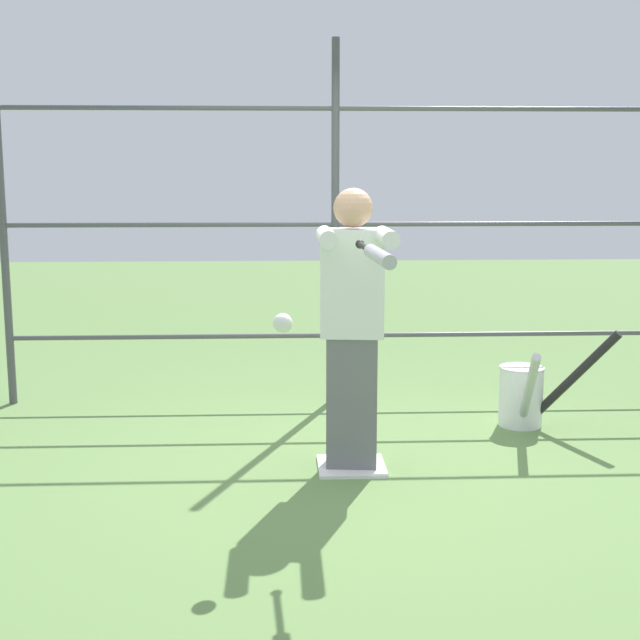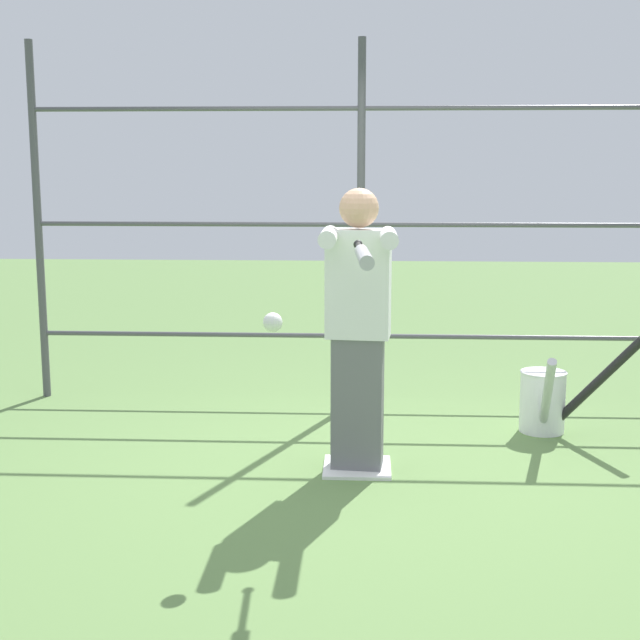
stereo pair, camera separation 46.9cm
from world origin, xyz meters
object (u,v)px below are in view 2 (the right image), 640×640
softball_in_flight (273,322)px  baseball_bat_swinging (363,255)px  batter (358,321)px  bat_bucket (546,400)px

softball_in_flight → baseball_bat_swinging: bearing=161.5°
softball_in_flight → batter: bearing=-116.4°
batter → bat_bucket: (-1.27, -0.82, -0.67)m
softball_in_flight → bat_bucket: 2.48m
softball_in_flight → bat_bucket: softball_in_flight is taller
batter → baseball_bat_swinging: bearing=91.7°
baseball_bat_swinging → softball_in_flight: 0.58m
batter → bat_bucket: batter is taller
baseball_bat_swinging → softball_in_flight: (0.44, -0.15, -0.35)m
baseball_bat_swinging → bat_bucket: bearing=-124.6°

